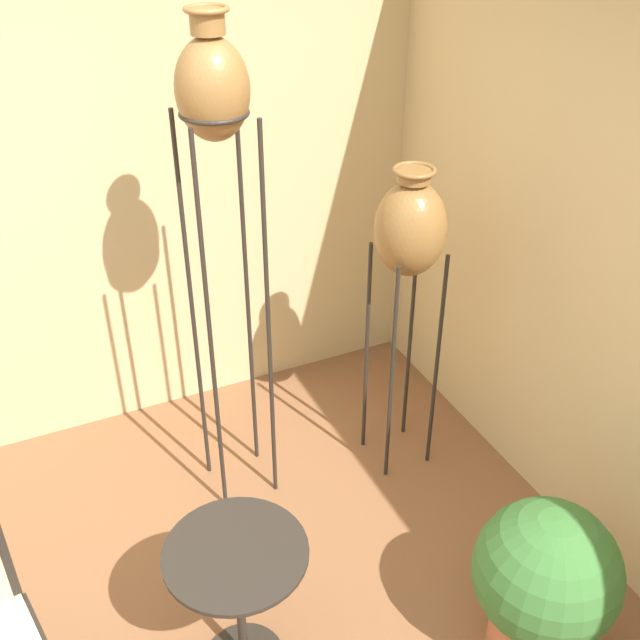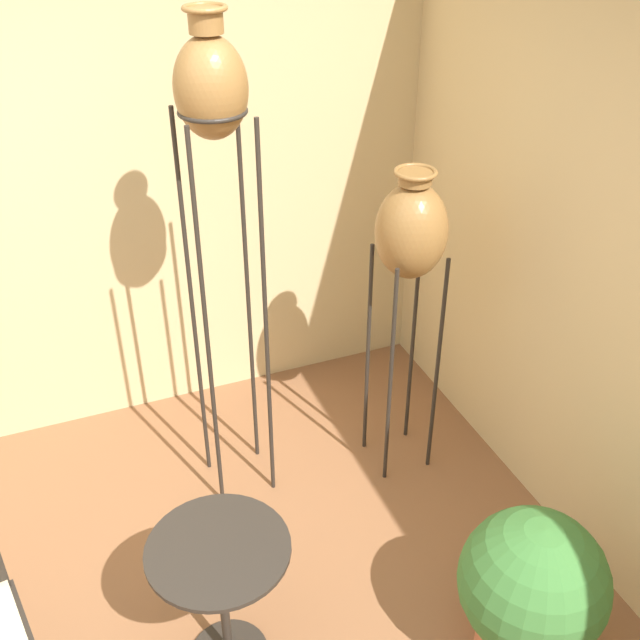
# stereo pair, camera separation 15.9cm
# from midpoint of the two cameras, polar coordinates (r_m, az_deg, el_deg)

# --- Properties ---
(wall_back) EXTENTS (7.98, 0.06, 2.70)m
(wall_back) POSITION_cam_midpoint_polar(r_m,az_deg,el_deg) (3.82, -19.39, 9.11)
(wall_back) COLOR #D1B784
(wall_back) RESTS_ON ground_plane
(vase_stand_tall) EXTENTS (0.28, 0.28, 2.27)m
(vase_stand_tall) POSITION_cam_midpoint_polar(r_m,az_deg,el_deg) (2.96, -6.56, 15.78)
(vase_stand_tall) COLOR #28231E
(vase_stand_tall) RESTS_ON ground_plane
(vase_stand_medium) EXTENTS (0.32, 0.32, 1.60)m
(vase_stand_medium) POSITION_cam_midpoint_polar(r_m,az_deg,el_deg) (3.36, 8.36, 6.40)
(vase_stand_medium) COLOR #28231E
(vase_stand_medium) RESTS_ON ground_plane
(side_table) EXTENTS (0.53, 0.53, 0.64)m
(side_table) POSITION_cam_midpoint_polar(r_m,az_deg,el_deg) (2.92, -5.84, -19.06)
(side_table) COLOR #28231E
(side_table) RESTS_ON ground_plane
(potted_plant) EXTENTS (0.56, 0.56, 0.73)m
(potted_plant) POSITION_cam_midpoint_polar(r_m,az_deg,el_deg) (3.09, 17.35, -19.13)
(potted_plant) COLOR #B26647
(potted_plant) RESTS_ON ground_plane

